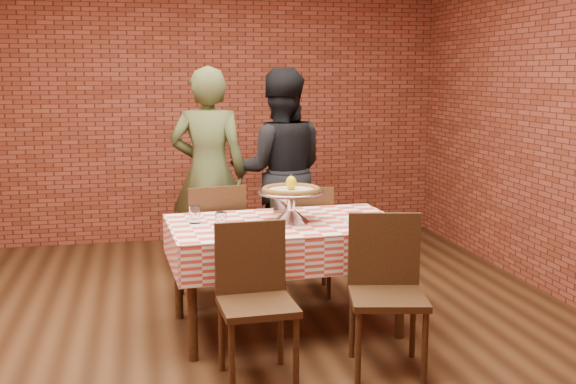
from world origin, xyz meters
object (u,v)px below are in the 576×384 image
at_px(condiment_caddy, 279,202).
at_px(chair_far_right, 305,239).
at_px(pizza, 291,191).
at_px(chair_near_left, 257,306).
at_px(water_glass_left, 221,221).
at_px(pizza_stand, 291,206).
at_px(table, 285,276).
at_px(chair_far_left, 211,242).
at_px(diner_olive, 209,173).
at_px(diner_black, 279,172).
at_px(chair_near_right, 388,296).
at_px(water_glass_right, 195,214).

height_order(condiment_caddy, chair_far_right, condiment_caddy).
bearing_deg(condiment_caddy, pizza, -88.40).
bearing_deg(pizza, chair_near_left, -115.28).
bearing_deg(water_glass_left, chair_far_right, 49.28).
xyz_separation_m(pizza_stand, chair_near_left, (-0.37, -0.78, -0.41)).
relative_size(table, chair_far_right, 1.73).
bearing_deg(chair_far_left, condiment_caddy, 126.70).
bearing_deg(condiment_caddy, pizza_stand, -88.40).
height_order(table, diner_olive, diner_olive).
relative_size(table, diner_black, 0.86).
distance_m(pizza_stand, water_glass_left, 0.53).
xyz_separation_m(chair_near_left, chair_near_right, (0.78, -0.02, 0.01)).
relative_size(table, condiment_caddy, 9.88).
xyz_separation_m(table, diner_black, (0.25, 1.40, 0.52)).
bearing_deg(water_glass_right, diner_black, 57.05).
distance_m(chair_near_right, chair_far_left, 1.77).
bearing_deg(chair_far_left, chair_near_right, 109.84).
bearing_deg(water_glass_right, water_glass_left, -59.18).
xyz_separation_m(chair_near_left, diner_olive, (-0.05, 2.15, 0.46)).
bearing_deg(water_glass_left, chair_far_left, 88.87).
relative_size(pizza, water_glass_left, 3.38).
bearing_deg(pizza_stand, water_glass_right, 172.45).
bearing_deg(condiment_caddy, chair_near_right, -71.68).
bearing_deg(chair_far_left, pizza, 113.41).
distance_m(water_glass_left, diner_black, 1.72).
height_order(chair_near_left, chair_far_right, chair_near_left).
distance_m(pizza, diner_olive, 1.44).
xyz_separation_m(condiment_caddy, diner_black, (0.23, 1.10, 0.06)).
height_order(pizza_stand, chair_near_left, pizza_stand).
xyz_separation_m(chair_far_left, diner_black, (0.69, 0.68, 0.43)).
distance_m(water_glass_left, water_glass_right, 0.29).
relative_size(pizza_stand, chair_far_left, 0.50).
distance_m(chair_near_left, chair_near_right, 0.78).
xyz_separation_m(pizza_stand, diner_olive, (-0.42, 1.37, 0.05)).
height_order(pizza_stand, water_glass_left, pizza_stand).
xyz_separation_m(water_glass_right, chair_near_left, (0.28, -0.87, -0.37)).
relative_size(condiment_caddy, diner_black, 0.09).
height_order(water_glass_right, diner_black, diner_black).
xyz_separation_m(chair_near_left, chair_far_left, (-0.11, 1.51, 0.01)).
bearing_deg(water_glass_right, chair_near_left, -72.37).
height_order(chair_far_left, chair_far_right, chair_far_left).
bearing_deg(table, water_glass_left, -160.56).
bearing_deg(diner_olive, pizza, 121.48).
xyz_separation_m(water_glass_left, diner_olive, (0.07, 1.53, 0.09)).
distance_m(condiment_caddy, chair_far_left, 0.73).
relative_size(water_glass_right, chair_far_right, 0.13).
distance_m(pizza_stand, chair_near_right, 0.99).
bearing_deg(chair_far_left, chair_near_left, 83.97).
bearing_deg(chair_near_right, diner_olive, 123.00).
xyz_separation_m(pizza, chair_far_left, (-0.48, 0.72, -0.51)).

